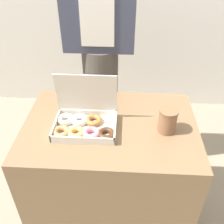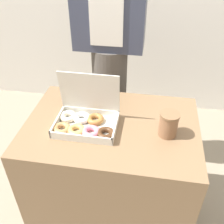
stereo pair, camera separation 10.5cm
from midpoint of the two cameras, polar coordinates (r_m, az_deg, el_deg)
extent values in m
plane|color=gray|center=(1.92, 1.59, -20.62)|extent=(14.00, 14.00, 0.00)
cube|color=brown|center=(1.62, 1.82, -13.24)|extent=(0.89, 0.63, 0.76)
cube|color=silver|center=(1.33, -3.36, -3.38)|extent=(0.31, 0.22, 0.01)
cube|color=silver|center=(1.35, -9.61, -1.98)|extent=(0.01, 0.22, 0.04)
cube|color=silver|center=(1.29, 3.11, -3.35)|extent=(0.01, 0.22, 0.04)
cube|color=silver|center=(1.23, -4.44, -5.77)|extent=(0.31, 0.01, 0.04)
cube|color=silver|center=(1.39, -2.46, 0.07)|extent=(0.31, 0.01, 0.04)
cube|color=silver|center=(1.31, -2.69, 4.33)|extent=(0.31, 0.03, 0.22)
torus|color=#B27F4C|center=(1.30, -8.57, -3.68)|extent=(0.12, 0.12, 0.03)
torus|color=silver|center=(1.38, -7.37, -0.96)|extent=(0.13, 0.13, 0.03)
torus|color=tan|center=(1.28, -5.46, -4.06)|extent=(0.13, 0.13, 0.03)
torus|color=white|center=(1.36, -4.42, -1.27)|extent=(0.12, 0.12, 0.03)
torus|color=pink|center=(1.27, -2.26, -4.41)|extent=(0.13, 0.13, 0.03)
torus|color=#A87038|center=(1.35, -1.41, -1.60)|extent=(0.11, 0.11, 0.03)
torus|color=#4C2D19|center=(1.26, 0.99, -4.78)|extent=(0.12, 0.12, 0.03)
cylinder|color=#8C6042|center=(1.29, 14.47, -2.90)|extent=(0.09, 0.09, 0.11)
cylinder|color=brown|center=(1.25, 14.90, -0.68)|extent=(0.09, 0.09, 0.01)
cylinder|color=#4C4742|center=(1.91, 1.09, 0.31)|extent=(0.23, 0.23, 0.97)
cube|color=silver|center=(1.50, 0.83, 21.15)|extent=(0.19, 0.01, 0.39)
camera|label=1|loc=(0.05, -87.54, 1.82)|focal=42.00mm
camera|label=2|loc=(0.05, 92.46, -1.82)|focal=42.00mm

